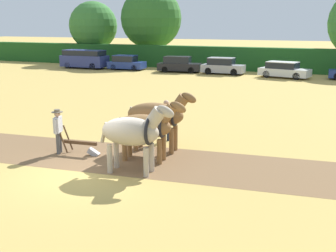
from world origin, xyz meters
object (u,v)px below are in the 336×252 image
plow (83,146)px  parked_car_left (126,63)px  tree_left (151,18)px  draft_horse_lead_left (133,132)px  parked_car_center_right (284,70)px  parked_van (84,59)px  farmer_at_plow (58,128)px  draft_horse_trail_left (158,115)px  parked_car_center_left (179,65)px  farmer_beside_team (166,117)px  tree_far_left (93,26)px  parked_car_center (223,66)px  draft_horse_lead_right (147,126)px

plow → parked_car_left: size_ratio=0.41×
tree_left → draft_horse_lead_left: bearing=-65.2°
parked_car_center_right → tree_left: bearing=167.2°
parked_van → farmer_at_plow: bearing=-58.1°
tree_left → parked_car_left: 8.71m
parked_car_left → tree_left: bearing=89.2°
draft_horse_trail_left → parked_car_center_left: draft_horse_trail_left is taller
draft_horse_lead_left → parked_car_center_right: bearing=82.0°
parked_van → parked_car_center_left: (10.98, 0.69, -0.29)m
draft_horse_lead_left → draft_horse_trail_left: (-0.30, 2.55, 0.02)m
tree_left → parked_van: 10.04m
farmer_beside_team → parked_car_center_right: farmer_beside_team is taller
parked_car_left → draft_horse_lead_left: bearing=-65.2°
parked_car_center_left → tree_far_left: bearing=147.6°
farmer_at_plow → parked_car_center: 27.69m
parked_car_center_left → parked_car_center: 4.59m
draft_horse_lead_right → parked_car_center: (-5.16, 27.10, -0.50)m
draft_horse_lead_left → draft_horse_trail_left: draft_horse_trail_left is taller
parked_car_center → plow: bearing=-85.6°
parked_car_left → parked_car_center: (10.61, 0.22, 0.03)m
parked_car_center_right → parked_car_center_left: bearing=-171.4°
farmer_at_plow → draft_horse_lead_right: bearing=-10.2°
draft_horse_lead_left → plow: size_ratio=1.61×
draft_horse_lead_right → tree_far_left: bearing=119.1°
farmer_at_plow → parked_car_center_right: 27.38m
tree_far_left → parked_car_center_right: bearing=-14.9°
tree_far_left → parked_car_center_left: bearing=-23.2°
draft_horse_lead_right → parked_car_left: bearing=113.7°
farmer_at_plow → parked_car_center_left: 28.29m
parked_car_left → parked_van: bearing=-178.6°
tree_left → draft_horse_trail_left: bearing=-63.9°
draft_horse_trail_left → parked_car_center_left: bearing=103.7°
parked_car_center → parked_car_center_right: 5.98m
plow → parked_car_left: 30.23m
tree_far_left → parked_car_center: tree_far_left is taller
draft_horse_trail_left → farmer_beside_team: 1.46m
draft_horse_trail_left → parked_van: bearing=122.7°
tree_far_left → tree_left: size_ratio=0.83×
tree_left → farmer_beside_team: 35.56m
draft_horse_lead_left → plow: (-2.67, 0.98, -1.07)m
farmer_at_plow → parked_van: 31.95m
draft_horse_lead_left → draft_horse_lead_right: 1.29m
tree_far_left → parked_car_center_right: 25.79m
tree_far_left → draft_horse_trail_left: bearing=-53.3°
draft_horse_trail_left → tree_far_left: bearing=120.0°
farmer_at_plow → draft_horse_trail_left: bearing=9.8°
farmer_at_plow → parked_car_center_left: farmer_at_plow is taller
farmer_at_plow → tree_left: bearing=91.2°
plow → farmer_at_plow: size_ratio=0.96×
plow → farmer_beside_team: 3.70m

